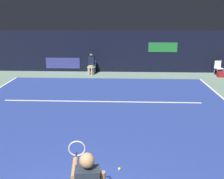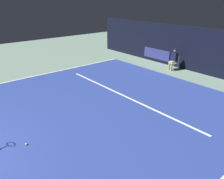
% 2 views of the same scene
% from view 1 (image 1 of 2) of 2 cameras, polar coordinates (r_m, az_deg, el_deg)
% --- Properties ---
extents(ground_plane, '(33.38, 33.38, 0.00)m').
position_cam_1_polar(ground_plane, '(8.68, -3.50, -7.67)').
color(ground_plane, slate).
extents(court_surface, '(10.82, 12.27, 0.01)m').
position_cam_1_polar(court_surface, '(8.68, -3.50, -7.63)').
color(court_surface, navy).
rests_on(court_surface, ground).
extents(line_service, '(8.44, 0.10, 0.01)m').
position_cam_1_polar(line_service, '(10.65, -2.38, -2.77)').
color(line_service, white).
rests_on(line_service, court_surface).
extents(back_wall, '(16.99, 0.33, 2.60)m').
position_cam_1_polar(back_wall, '(16.09, -0.76, 8.72)').
color(back_wall, black).
rests_on(back_wall, ground).
extents(line_judge_on_chair, '(0.49, 0.57, 1.32)m').
position_cam_1_polar(line_judge_on_chair, '(15.46, -4.77, 6.02)').
color(line_judge_on_chair, white).
rests_on(line_judge_on_chair, ground).
extents(courtside_chair_near, '(0.50, 0.49, 0.88)m').
position_cam_1_polar(courtside_chair_near, '(16.49, 23.25, 4.74)').
color(courtside_chair_near, white).
rests_on(courtside_chair_near, ground).
extents(tennis_ball, '(0.07, 0.07, 0.07)m').
position_cam_1_polar(tennis_ball, '(6.27, 1.70, -17.74)').
color(tennis_ball, '#CCE033').
rests_on(tennis_ball, court_surface).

